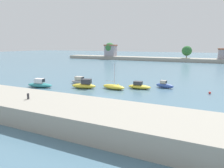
{
  "coord_description": "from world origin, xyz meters",
  "views": [
    {
      "loc": [
        14.47,
        -26.86,
        8.52
      ],
      "look_at": [
        -1.83,
        7.86,
        0.88
      ],
      "focal_mm": 32.1,
      "sensor_mm": 36.0,
      "label": 1
    }
  ],
  "objects_px": {
    "moored_boat_0": "(40,84)",
    "moored_boat_2": "(84,85)",
    "moored_boat_1": "(80,81)",
    "mooring_bollard": "(28,96)",
    "mooring_buoy_0": "(210,93)",
    "moored_boat_4": "(139,86)",
    "moored_boat_3": "(114,87)",
    "mooring_buoy_1": "(42,84)",
    "mooring_buoy_2": "(118,85)",
    "moored_boat_5": "(165,85)"
  },
  "relations": [
    {
      "from": "moored_boat_0",
      "to": "moored_boat_2",
      "type": "xyz_separation_m",
      "value": [
        8.62,
        2.98,
        0.08
      ]
    },
    {
      "from": "moored_boat_1",
      "to": "mooring_bollard",
      "type": "bearing_deg",
      "value": -72.14
    },
    {
      "from": "moored_boat_1",
      "to": "mooring_buoy_0",
      "type": "xyz_separation_m",
      "value": [
        25.38,
        2.18,
        -0.39
      ]
    },
    {
      "from": "mooring_bollard",
      "to": "moored_boat_2",
      "type": "height_order",
      "value": "mooring_bollard"
    },
    {
      "from": "mooring_bollard",
      "to": "moored_boat_4",
      "type": "relative_size",
      "value": 0.15
    },
    {
      "from": "moored_boat_3",
      "to": "mooring_buoy_1",
      "type": "relative_size",
      "value": 19.74
    },
    {
      "from": "moored_boat_0",
      "to": "mooring_buoy_2",
      "type": "bearing_deg",
      "value": 19.9
    },
    {
      "from": "moored_boat_4",
      "to": "mooring_buoy_1",
      "type": "distance_m",
      "value": 20.73
    },
    {
      "from": "moored_boat_4",
      "to": "moored_boat_2",
      "type": "bearing_deg",
      "value": -157.92
    },
    {
      "from": "moored_boat_1",
      "to": "moored_boat_3",
      "type": "relative_size",
      "value": 0.98
    },
    {
      "from": "mooring_buoy_0",
      "to": "moored_boat_0",
      "type": "bearing_deg",
      "value": -164.88
    },
    {
      "from": "mooring_buoy_0",
      "to": "moored_boat_5",
      "type": "bearing_deg",
      "value": 168.28
    },
    {
      "from": "mooring_bollard",
      "to": "moored_boat_5",
      "type": "bearing_deg",
      "value": 63.32
    },
    {
      "from": "mooring_bollard",
      "to": "mooring_buoy_2",
      "type": "xyz_separation_m",
      "value": [
        2.5,
        20.96,
        -2.29
      ]
    },
    {
      "from": "mooring_buoy_2",
      "to": "moored_boat_0",
      "type": "bearing_deg",
      "value": -150.13
    },
    {
      "from": "moored_boat_4",
      "to": "mooring_buoy_2",
      "type": "height_order",
      "value": "moored_boat_4"
    },
    {
      "from": "moored_boat_4",
      "to": "mooring_buoy_1",
      "type": "xyz_separation_m",
      "value": [
        -20.09,
        -5.11,
        -0.38
      ]
    },
    {
      "from": "mooring_bollard",
      "to": "moored_boat_5",
      "type": "height_order",
      "value": "mooring_bollard"
    },
    {
      "from": "moored_boat_0",
      "to": "mooring_buoy_0",
      "type": "relative_size",
      "value": 13.24
    },
    {
      "from": "mooring_buoy_1",
      "to": "moored_boat_0",
      "type": "bearing_deg",
      "value": -52.85
    },
    {
      "from": "moored_boat_0",
      "to": "mooring_buoy_1",
      "type": "relative_size",
      "value": 22.16
    },
    {
      "from": "mooring_buoy_0",
      "to": "moored_boat_2",
      "type": "bearing_deg",
      "value": -166.44
    },
    {
      "from": "moored_boat_1",
      "to": "moored_boat_2",
      "type": "bearing_deg",
      "value": -44.75
    },
    {
      "from": "moored_boat_4",
      "to": "mooring_buoy_0",
      "type": "relative_size",
      "value": 10.72
    },
    {
      "from": "moored_boat_0",
      "to": "mooring_buoy_0",
      "type": "bearing_deg",
      "value": 5.15
    },
    {
      "from": "moored_boat_1",
      "to": "moored_boat_5",
      "type": "xyz_separation_m",
      "value": [
        17.29,
        3.86,
        -0.07
      ]
    },
    {
      "from": "moored_boat_5",
      "to": "moored_boat_4",
      "type": "bearing_deg",
      "value": -133.23
    },
    {
      "from": "moored_boat_3",
      "to": "mooring_buoy_1",
      "type": "xyz_separation_m",
      "value": [
        -15.71,
        -2.67,
        -0.33
      ]
    },
    {
      "from": "moored_boat_3",
      "to": "mooring_buoy_2",
      "type": "height_order",
      "value": "moored_boat_3"
    },
    {
      "from": "moored_boat_1",
      "to": "moored_boat_5",
      "type": "bearing_deg",
      "value": 14.03
    },
    {
      "from": "mooring_buoy_1",
      "to": "moored_boat_4",
      "type": "bearing_deg",
      "value": 14.26
    },
    {
      "from": "moored_boat_5",
      "to": "mooring_buoy_2",
      "type": "xyz_separation_m",
      "value": [
        -9.12,
        -2.16,
        -0.33
      ]
    },
    {
      "from": "moored_boat_0",
      "to": "moored_boat_2",
      "type": "relative_size",
      "value": 1.1
    },
    {
      "from": "mooring_buoy_2",
      "to": "moored_boat_2",
      "type": "bearing_deg",
      "value": -136.12
    },
    {
      "from": "moored_boat_2",
      "to": "mooring_buoy_1",
      "type": "xyz_separation_m",
      "value": [
        -10.21,
        -0.88,
        -0.55
      ]
    },
    {
      "from": "moored_boat_5",
      "to": "moored_boat_3",
      "type": "bearing_deg",
      "value": -135.21
    },
    {
      "from": "mooring_buoy_0",
      "to": "mooring_buoy_2",
      "type": "distance_m",
      "value": 17.22
    },
    {
      "from": "moored_boat_2",
      "to": "mooring_buoy_2",
      "type": "height_order",
      "value": "moored_boat_2"
    },
    {
      "from": "mooring_bollard",
      "to": "moored_boat_0",
      "type": "height_order",
      "value": "mooring_bollard"
    },
    {
      "from": "moored_boat_3",
      "to": "moored_boat_4",
      "type": "distance_m",
      "value": 5.01
    },
    {
      "from": "moored_boat_2",
      "to": "mooring_buoy_2",
      "type": "relative_size",
      "value": 12.8
    },
    {
      "from": "mooring_buoy_1",
      "to": "mooring_buoy_0",
      "type": "bearing_deg",
      "value": 10.9
    },
    {
      "from": "moored_boat_4",
      "to": "moored_boat_5",
      "type": "height_order",
      "value": "moored_boat_5"
    },
    {
      "from": "moored_boat_1",
      "to": "moored_boat_3",
      "type": "bearing_deg",
      "value": -7.92
    },
    {
      "from": "moored_boat_4",
      "to": "mooring_buoy_0",
      "type": "bearing_deg",
      "value": 4.22
    },
    {
      "from": "mooring_buoy_1",
      "to": "mooring_buoy_2",
      "type": "bearing_deg",
      "value": 20.68
    },
    {
      "from": "moored_boat_5",
      "to": "mooring_buoy_1",
      "type": "xyz_separation_m",
      "value": [
        -24.43,
        -7.94,
        -0.4
      ]
    },
    {
      "from": "moored_boat_5",
      "to": "moored_boat_2",
      "type": "bearing_deg",
      "value": -139.95
    },
    {
      "from": "mooring_bollard",
      "to": "mooring_buoy_0",
      "type": "relative_size",
      "value": 1.64
    },
    {
      "from": "mooring_buoy_0",
      "to": "mooring_buoy_2",
      "type": "relative_size",
      "value": 1.07
    }
  ]
}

